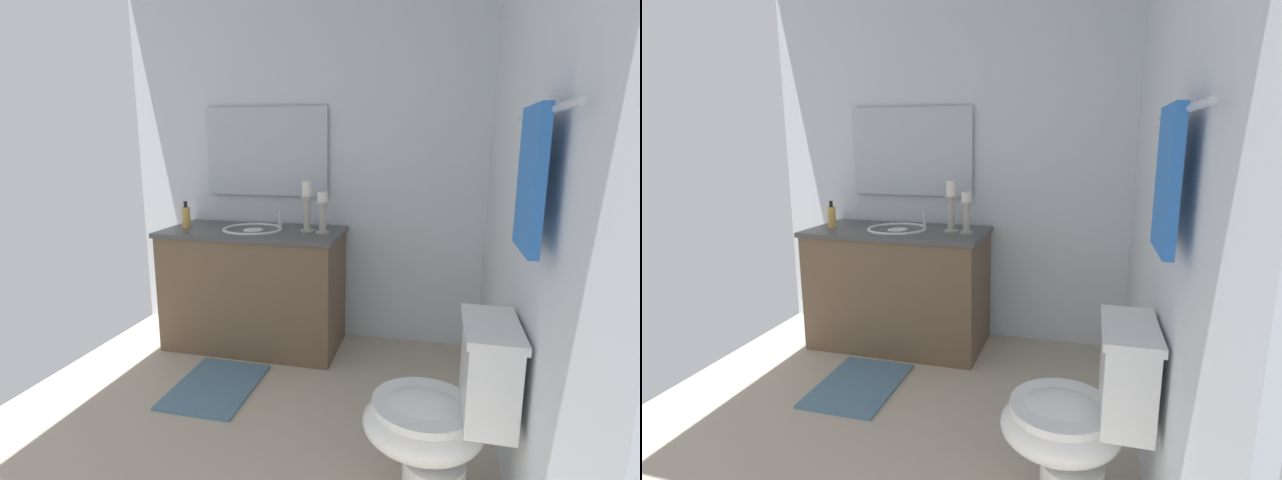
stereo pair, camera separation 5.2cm
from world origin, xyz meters
TOP-DOWN VIEW (x-y plane):
  - floor at (0.00, 0.00)m, footprint 2.40×2.53m
  - wall_back at (0.00, 1.26)m, footprint 2.40×0.04m
  - wall_left at (-1.20, 0.00)m, footprint 0.04×2.53m
  - vanity_cabinet at (-0.88, -0.24)m, footprint 0.58×1.19m
  - sink_basin at (-0.88, -0.24)m, footprint 0.40×0.40m
  - mirror at (-1.16, -0.24)m, footprint 0.02×0.88m
  - candle_holder_tall at (-0.87, 0.23)m, footprint 0.09×0.09m
  - candle_holder_short at (-0.89, 0.12)m, footprint 0.09×0.09m
  - soap_bottle at (-0.83, -0.71)m, footprint 0.06×0.06m
  - toilet at (0.33, 0.98)m, footprint 0.39×0.54m
  - towel_bar at (0.50, 1.20)m, footprint 0.73×0.02m
  - towel_near_vanity at (0.50, 1.19)m, footprint 0.28×0.03m
  - bath_mat at (-0.25, -0.24)m, footprint 0.60×0.44m

SIDE VIEW (x-z plane):
  - floor at x=0.00m, z-range -0.02..0.00m
  - bath_mat at x=-0.25m, z-range 0.00..0.02m
  - toilet at x=0.33m, z-range -0.01..0.74m
  - vanity_cabinet at x=-0.88m, z-range 0.00..0.80m
  - sink_basin at x=-0.88m, z-range 0.64..0.89m
  - soap_bottle at x=-0.83m, z-range 0.79..0.97m
  - candle_holder_tall at x=-0.87m, z-range 0.81..1.07m
  - candle_holder_short at x=-0.89m, z-range 0.81..1.14m
  - wall_back at x=0.00m, z-range 0.00..2.45m
  - wall_left at x=-1.20m, z-range 0.00..2.45m
  - towel_near_vanity at x=0.50m, z-range 1.05..1.47m
  - mirror at x=-1.16m, z-range 1.00..1.61m
  - towel_bar at x=0.50m, z-range 1.44..1.46m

